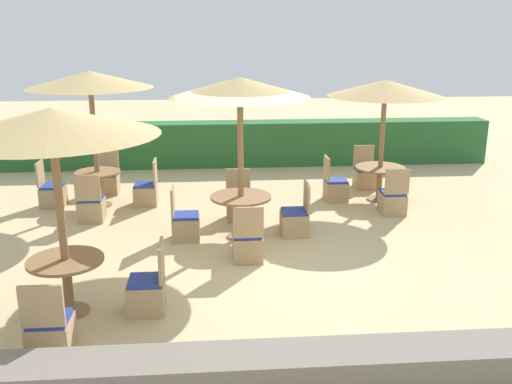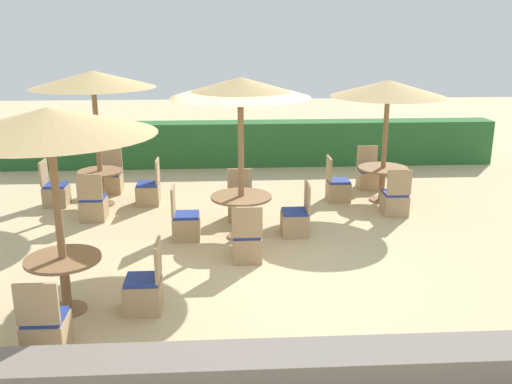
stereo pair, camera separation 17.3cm
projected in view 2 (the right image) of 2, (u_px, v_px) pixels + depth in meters
ground_plane at (258, 257)px, 8.98m from camera, size 40.00×40.00×0.00m
hedge_row at (243, 144)px, 14.76m from camera, size 13.00×0.70×1.13m
stone_border at (280, 370)px, 5.72m from camera, size 10.00×0.56×0.39m
parasol_back_right at (388, 89)px, 11.26m from camera, size 2.30×2.30×2.48m
round_table_back_right at (383, 175)px, 11.75m from camera, size 1.02×1.02×0.71m
patio_chair_back_right_south at (395, 202)px, 10.94m from camera, size 0.46×0.46×0.93m
patio_chair_back_right_west at (337, 188)px, 11.82m from camera, size 0.46×0.46×0.93m
patio_chair_back_right_north at (368, 177)px, 12.72m from camera, size 0.46×0.46×0.93m
parasol_back_left at (93, 80)px, 10.92m from camera, size 2.41×2.41×2.69m
round_table_back_left at (101, 180)px, 11.47m from camera, size 0.90×0.90×0.71m
patio_chair_back_left_west at (55, 193)px, 11.50m from camera, size 0.46×0.46×0.93m
patio_chair_back_left_south at (93, 206)px, 10.65m from camera, size 0.46×0.46×0.93m
patio_chair_back_left_east at (149, 192)px, 11.60m from camera, size 0.46×0.46×0.93m
patio_chair_back_left_north at (111, 181)px, 12.42m from camera, size 0.46×0.46×0.93m
parasol_center at (240, 88)px, 9.14m from camera, size 2.28×2.28×2.72m
round_table_center at (241, 205)px, 9.69m from camera, size 1.04×1.04×0.74m
patio_chair_center_east at (296, 221)px, 9.88m from camera, size 0.46×0.46×0.93m
patio_chair_center_south at (247, 244)px, 8.81m from camera, size 0.46×0.46×0.93m
patio_chair_center_west at (185, 224)px, 9.70m from camera, size 0.46×0.46×0.93m
patio_chair_center_north at (240, 206)px, 10.70m from camera, size 0.46×0.46×0.93m
parasol_front_left at (49, 122)px, 6.63m from camera, size 2.52×2.52×2.61m
round_table_front_left at (64, 271)px, 7.16m from camera, size 0.94×0.94×0.73m
patio_chair_front_left_east at (144, 291)px, 7.26m from camera, size 0.46×0.46×0.93m
patio_chair_front_left_south at (46, 331)px, 6.31m from camera, size 0.46×0.46×0.93m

